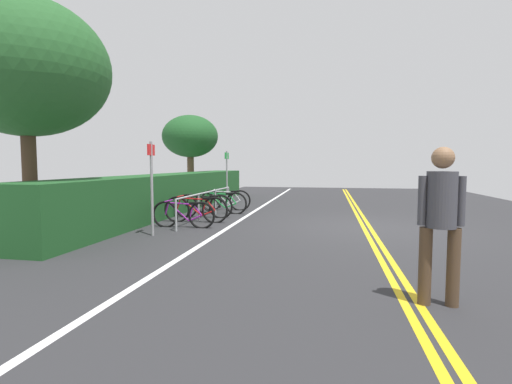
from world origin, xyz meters
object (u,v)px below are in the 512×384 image
bike_rack (208,198)px  bicycle_2 (203,206)px  sign_post_near (152,179)px  sign_post_far (227,173)px  bicycle_4 (226,200)px  bicycle_3 (221,203)px  tree_near_left (25,69)px  bicycle_0 (183,214)px  bicycle_1 (196,209)px  pedestrian (441,214)px  tree_mid (190,137)px

bike_rack → bicycle_2: bike_rack is taller
sign_post_near → sign_post_far: bearing=-0.4°
bicycle_2 → bicycle_4: (1.84, -0.17, 0.00)m
sign_post_near → sign_post_far: size_ratio=1.00×
bicycle_3 → tree_near_left: size_ratio=0.36×
bicycle_0 → sign_post_near: bearing=166.9°
bicycle_1 → sign_post_near: 2.24m
bicycle_0 → bicycle_3: size_ratio=0.94×
bicycle_0 → tree_near_left: size_ratio=0.34×
bicycle_0 → sign_post_far: 4.99m
pedestrian → bicycle_4: bearing=30.5°
bicycle_4 → pedestrian: 9.28m
sign_post_near → tree_mid: 9.20m
bicycle_0 → pedestrian: size_ratio=0.93×
bicycle_3 → tree_mid: 6.12m
pedestrian → sign_post_near: size_ratio=0.86×
bicycle_2 → tree_mid: tree_mid is taller
tree_mid → bicycle_3: bearing=-149.5°
bicycle_3 → sign_post_far: 2.34m
bicycle_1 → bicycle_3: size_ratio=1.03×
tree_mid → bike_rack: bearing=-154.8°
bike_rack → tree_near_left: bearing=146.9°
bicycle_2 → bicycle_4: 1.85m
bicycle_3 → tree_mid: bearing=30.5°
bicycle_3 → bicycle_4: bicycle_4 is taller
bicycle_1 → bicycle_4: bearing=-1.7°
bicycle_1 → bicycle_3: bearing=-4.5°
sign_post_far → sign_post_near: bearing=179.6°
bicycle_0 → sign_post_far: bearing=2.6°
bicycle_1 → pedestrian: 7.13m
bicycle_0 → bicycle_4: 3.62m
bicycle_0 → tree_near_left: 4.54m
sign_post_far → bicycle_0: bearing=-177.4°
tree_near_left → sign_post_far: bearing=-18.1°
bike_rack → pedestrian: size_ratio=2.68×
tree_near_left → tree_mid: size_ratio=1.29×
bicycle_4 → pedestrian: bearing=-149.5°
bike_rack → bicycle_1: (-0.92, 0.03, -0.23)m
bicycle_2 → sign_post_far: size_ratio=0.86×
bicycle_2 → tree_mid: (5.81, 2.60, 2.47)m
bike_rack → bicycle_4: bearing=-1.6°
bicycle_4 → sign_post_far: sign_post_far is taller
tree_near_left → bicycle_2: bearing=-32.0°
bicycle_1 → bicycle_4: 2.74m
bicycle_1 → tree_near_left: bearing=139.8°
bicycle_4 → pedestrian: pedestrian is taller
tree_near_left → sign_post_near: bearing=-67.3°
bike_rack → bicycle_0: 1.83m
bicycle_0 → bicycle_1: 0.89m
pedestrian → sign_post_far: sign_post_far is taller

